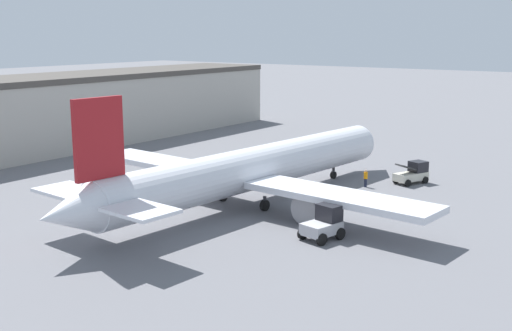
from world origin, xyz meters
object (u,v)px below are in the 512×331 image
at_px(airplane, 249,170).
at_px(baggage_tug, 324,224).
at_px(belt_loader_truck, 413,173).
at_px(ground_crew_worker, 366,178).

bearing_deg(airplane, baggage_tug, -109.33).
xyz_separation_m(airplane, belt_loader_truck, (15.26, -8.27, -1.91)).
xyz_separation_m(ground_crew_worker, baggage_tug, (-15.60, -4.34, 0.21)).
bearing_deg(belt_loader_truck, baggage_tug, -154.19).
bearing_deg(belt_loader_truck, airplane, 173.37).
height_order(ground_crew_worker, baggage_tug, baggage_tug).
bearing_deg(airplane, ground_crew_worker, -20.17).
bearing_deg(belt_loader_truck, ground_crew_worker, 165.51).
relative_size(ground_crew_worker, baggage_tug, 0.53).
distance_m(airplane, baggage_tug, 10.74).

